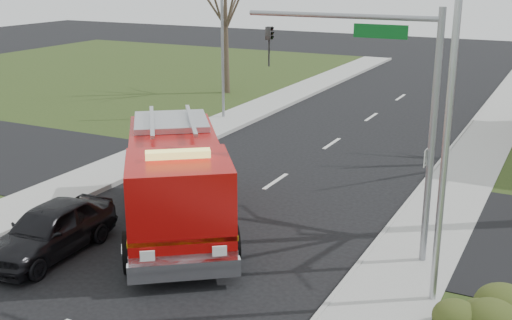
% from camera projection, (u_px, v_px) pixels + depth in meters
% --- Properties ---
extents(ground, '(120.00, 120.00, 0.00)m').
position_uv_depth(ground, '(189.00, 240.00, 18.86)').
color(ground, black).
rests_on(ground, ground).
extents(sidewalk_right, '(2.40, 80.00, 0.15)m').
position_uv_depth(sidewalk_right, '(396.00, 283.00, 16.16)').
color(sidewalk_right, '#969691').
rests_on(sidewalk_right, ground).
extents(sidewalk_left, '(2.40, 80.00, 0.15)m').
position_uv_depth(sidewalk_left, '(33.00, 204.00, 21.53)').
color(sidewalk_left, '#969691').
rests_on(sidewalk_left, ground).
extents(hedge_corner, '(2.80, 2.00, 0.90)m').
position_uv_depth(hedge_corner, '(512.00, 309.00, 13.94)').
color(hedge_corner, '#313D16').
rests_on(hedge_corner, lawn_right).
extents(bare_tree_left, '(4.50, 4.50, 9.00)m').
position_uv_depth(bare_tree_left, '(225.00, 4.00, 38.65)').
color(bare_tree_left, '#403325').
rests_on(bare_tree_left, ground).
extents(traffic_signal_mast, '(5.29, 0.18, 6.80)m').
position_uv_depth(traffic_signal_mast, '(385.00, 88.00, 16.52)').
color(traffic_signal_mast, gray).
rests_on(traffic_signal_mast, ground).
extents(streetlight_pole, '(1.48, 0.16, 8.40)m').
position_uv_depth(streetlight_pole, '(445.00, 118.00, 14.02)').
color(streetlight_pole, '#B7BABF').
rests_on(streetlight_pole, ground).
extents(utility_pole_far, '(0.14, 0.14, 7.00)m').
position_uv_depth(utility_pole_far, '(223.00, 53.00, 32.74)').
color(utility_pole_far, gray).
rests_on(utility_pole_far, ground).
extents(fire_engine, '(6.94, 8.08, 3.24)m').
position_uv_depth(fire_engine, '(176.00, 184.00, 19.19)').
color(fire_engine, '#A50907').
rests_on(fire_engine, ground).
extents(parked_car_maroon, '(1.90, 4.37, 1.47)m').
position_uv_depth(parked_car_maroon, '(50.00, 230.00, 17.75)').
color(parked_car_maroon, black).
rests_on(parked_car_maroon, ground).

